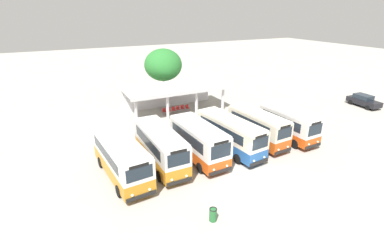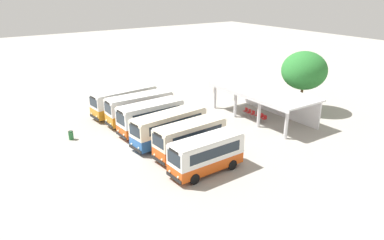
{
  "view_description": "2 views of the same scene",
  "coord_description": "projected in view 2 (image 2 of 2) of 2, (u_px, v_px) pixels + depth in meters",
  "views": [
    {
      "loc": [
        -12.86,
        -15.38,
        12.53
      ],
      "look_at": [
        -0.51,
        9.45,
        1.8
      ],
      "focal_mm": 26.83,
      "sensor_mm": 36.0,
      "label": 1
    },
    {
      "loc": [
        29.62,
        -11.68,
        14.84
      ],
      "look_at": [
        1.49,
        7.49,
        1.98
      ],
      "focal_mm": 33.9,
      "sensor_mm": 36.0,
      "label": 2
    }
  ],
  "objects": [
    {
      "name": "waiting_chair_end_by_column",
      "position": [
        246.0,
        110.0,
        43.58
      ],
      "size": [
        0.46,
        0.46,
        0.86
      ],
      "color": "slate",
      "rests_on": "ground"
    },
    {
      "name": "city_bus_far_end_green",
      "position": [
        206.0,
        153.0,
        29.88
      ],
      "size": [
        2.47,
        6.63,
        3.06
      ],
      "color": "black",
      "rests_on": "ground"
    },
    {
      "name": "litter_bin_apron",
      "position": [
        71.0,
        135.0,
        36.61
      ],
      "size": [
        0.49,
        0.49,
        0.9
      ],
      "color": "#266633",
      "rests_on": "ground"
    },
    {
      "name": "waiting_chair_fourth_seat",
      "position": [
        257.0,
        115.0,
        42.14
      ],
      "size": [
        0.46,
        0.46,
        0.86
      ],
      "color": "slate",
      "rests_on": "ground"
    },
    {
      "name": "waiting_chair_far_end_seat",
      "position": [
        265.0,
        118.0,
        41.08
      ],
      "size": [
        0.46,
        0.46,
        0.86
      ],
      "color": "slate",
      "rests_on": "ground"
    },
    {
      "name": "waiting_chair_second_from_end",
      "position": [
        249.0,
        112.0,
        43.06
      ],
      "size": [
        0.46,
        0.46,
        0.86
      ],
      "color": "slate",
      "rests_on": "ground"
    },
    {
      "name": "roadside_tree_behind_canopy",
      "position": [
        304.0,
        71.0,
        43.5
      ],
      "size": [
        5.43,
        5.43,
        7.35
      ],
      "color": "brown",
      "rests_on": "ground"
    },
    {
      "name": "ground_plane",
      "position": [
        118.0,
        151.0,
        34.3
      ],
      "size": [
        180.0,
        180.0,
        0.0
      ],
      "primitive_type": "plane",
      "color": "#A39E93"
    },
    {
      "name": "waiting_chair_middle_seat",
      "position": [
        253.0,
        113.0,
        42.56
      ],
      "size": [
        0.46,
        0.46,
        0.86
      ],
      "color": "slate",
      "rests_on": "ground"
    },
    {
      "name": "city_bus_middle_cream",
      "position": [
        151.0,
        117.0,
        37.87
      ],
      "size": [
        2.61,
        7.13,
        3.25
      ],
      "color": "black",
      "rests_on": "ground"
    },
    {
      "name": "terminal_canopy",
      "position": [
        266.0,
        95.0,
        42.12
      ],
      "size": [
        13.05,
        5.69,
        3.4
      ],
      "color": "silver",
      "rests_on": "ground"
    },
    {
      "name": "waiting_chair_fifth_seat",
      "position": [
        261.0,
        116.0,
        41.64
      ],
      "size": [
        0.46,
        0.46,
        0.86
      ],
      "color": "slate",
      "rests_on": "ground"
    },
    {
      "name": "city_bus_fifth_blue",
      "position": [
        190.0,
        138.0,
        32.84
      ],
      "size": [
        2.58,
        7.11,
        3.14
      ],
      "color": "black",
      "rests_on": "ground"
    },
    {
      "name": "city_bus_fourth_amber",
      "position": [
        169.0,
        127.0,
        35.38
      ],
      "size": [
        2.96,
        8.09,
        3.14
      ],
      "color": "black",
      "rests_on": "ground"
    },
    {
      "name": "city_bus_second_in_row",
      "position": [
        140.0,
        107.0,
        40.72
      ],
      "size": [
        2.34,
        7.68,
        3.24
      ],
      "color": "black",
      "rests_on": "ground"
    },
    {
      "name": "city_bus_nearest_orange",
      "position": [
        124.0,
        101.0,
        43.18
      ],
      "size": [
        3.02,
        8.06,
        3.13
      ],
      "color": "black",
      "rests_on": "ground"
    }
  ]
}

